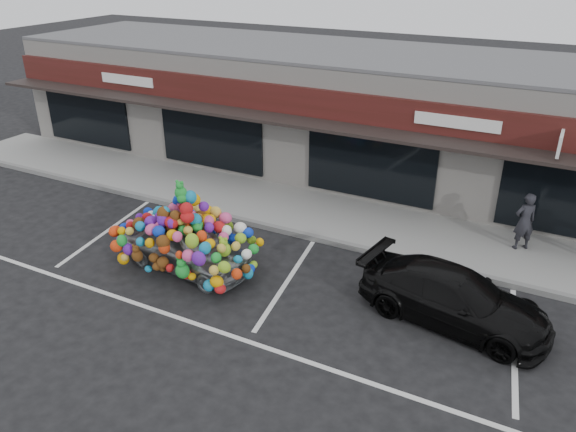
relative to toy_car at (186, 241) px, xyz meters
The scene contains 11 objects.
ground 0.88m from the toy_car, 114.38° to the left, with size 90.00×90.00×0.00m, color black.
shop_building 8.93m from the toy_car, 91.10° to the left, with size 24.00×7.20×4.31m.
sidewalk 4.43m from the toy_car, 92.22° to the left, with size 26.00×3.00×0.15m, color gray.
kerb 2.96m from the toy_car, 93.38° to the left, with size 26.00×0.18×0.16m, color slate.
parking_stripe_left 3.51m from the toy_car, behind, with size 0.12×4.40×0.01m, color silver.
parking_stripe_mid 2.80m from the toy_car, 12.32° to the left, with size 0.12×4.40×0.01m, color silver.
parking_stripe_right 8.09m from the toy_car, ahead, with size 0.12×4.40×0.01m, color silver.
lane_line 2.77m from the toy_car, 46.45° to the right, with size 14.00×0.12×0.01m, color silver.
toy_car is the anchor object (origin of this frame).
black_sedan 6.69m from the toy_car, ahead, with size 4.23×1.72×1.23m, color black.
pedestrian_a 8.98m from the toy_car, 32.20° to the left, with size 0.59×0.39×1.62m, color #222328.
Camera 1 is at (8.32, -10.42, 7.57)m, focal length 35.00 mm.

